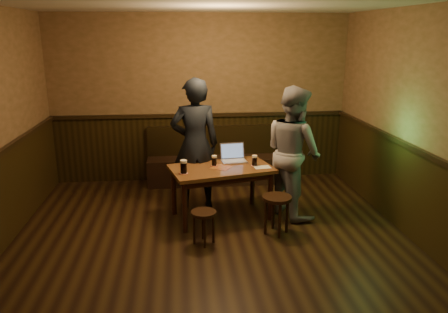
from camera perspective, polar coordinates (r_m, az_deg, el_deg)
room at (r=4.79m, az=-1.38°, el=0.38°), size 5.04×6.04×2.84m
bench at (r=7.47m, az=-1.47°, el=-1.03°), size 2.20×0.50×0.95m
pub_table at (r=5.94m, az=-0.35°, el=-2.29°), size 1.49×1.07×0.73m
stool_left at (r=5.30m, az=-2.68°, el=-8.02°), size 0.32×0.32×0.42m
stool_right at (r=5.57m, az=6.92°, el=-6.17°), size 0.40×0.40×0.50m
pint_left at (r=5.65m, az=-5.29°, el=-1.34°), size 0.12×0.12×0.18m
pint_mid at (r=5.96m, az=-1.28°, el=-0.54°), size 0.09×0.09×0.15m
pint_right at (r=5.97m, az=4.01°, el=-0.53°), size 0.10×0.10×0.15m
laptop at (r=6.19m, az=1.22°, el=-0.01°), size 0.38×0.31×0.25m
menu at (r=5.93m, az=5.01°, el=-1.39°), size 0.23×0.17×0.00m
person_suit at (r=6.22m, az=-3.81°, el=1.57°), size 0.73×0.51×1.90m
person_grey at (r=6.06m, az=9.02°, el=0.61°), size 0.97×1.08×1.81m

